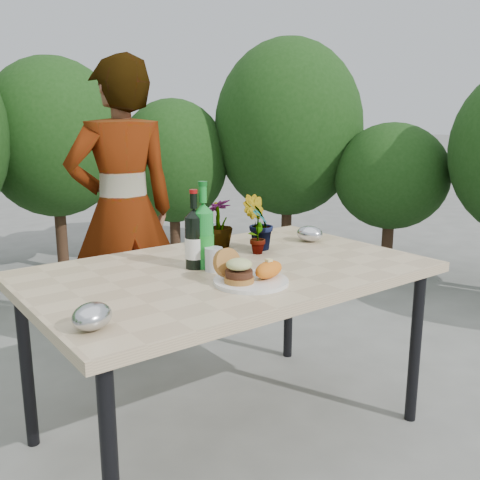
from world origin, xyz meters
TOP-DOWN VIEW (x-y plane):
  - ground at (0.00, 0.00)m, footprint 80.00×80.00m
  - patio_table at (0.00, 0.00)m, footprint 1.60×1.00m
  - shrub_hedge at (0.08, 1.78)m, footprint 6.78×4.96m
  - dinner_plate at (-0.06, -0.23)m, footprint 0.28×0.28m
  - burger_stack at (-0.11, -0.21)m, footprint 0.11×0.16m
  - sweet_potato at (0.01, -0.25)m, footprint 0.17×0.12m
  - grilled_veg at (-0.04, -0.13)m, footprint 0.08×0.05m
  - wine_bottle at (-0.11, 0.07)m, footprint 0.08×0.08m
  - sparkling_water at (-0.08, 0.06)m, footprint 0.09×0.09m
  - plastic_cup at (-0.07, -0.00)m, footprint 0.07×0.07m
  - seedling_left at (0.24, 0.10)m, footprint 0.14×0.14m
  - seedling_mid at (0.29, 0.17)m, footprint 0.18×0.17m
  - seedling_right at (0.18, 0.32)m, footprint 0.14×0.14m
  - blue_bowl at (0.17, 0.43)m, footprint 0.14×0.14m
  - foil_packet_left at (-0.70, -0.30)m, footprint 0.17×0.17m
  - foil_packet_right at (0.60, 0.14)m, footprint 0.15×0.16m
  - person at (0.01, 1.02)m, footprint 0.67×0.49m

SIDE VIEW (x-z plane):
  - ground at x=0.00m, z-range 0.00..0.00m
  - patio_table at x=0.00m, z-range 0.32..1.07m
  - dinner_plate at x=-0.06m, z-range 0.75..0.76m
  - grilled_veg at x=-0.04m, z-range 0.76..0.79m
  - foil_packet_left at x=-0.70m, z-range 0.75..0.83m
  - foil_packet_right at x=0.60m, z-range 0.75..0.83m
  - sweet_potato at x=0.01m, z-range 0.77..0.83m
  - plastic_cup at x=-0.07m, z-range 0.75..0.84m
  - blue_bowl at x=0.17m, z-range 0.75..0.85m
  - burger_stack at x=-0.11m, z-range 0.75..0.87m
  - person at x=0.01m, z-range 0.00..1.68m
  - seedling_left at x=0.24m, z-range 0.75..0.98m
  - seedling_right at x=0.18m, z-range 0.75..0.98m
  - wine_bottle at x=-0.11m, z-range 0.71..1.03m
  - seedling_mid at x=0.29m, z-range 0.75..1.00m
  - sparkling_water at x=-0.08m, z-range 0.70..1.06m
  - shrub_hedge at x=0.08m, z-range 0.08..2.16m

